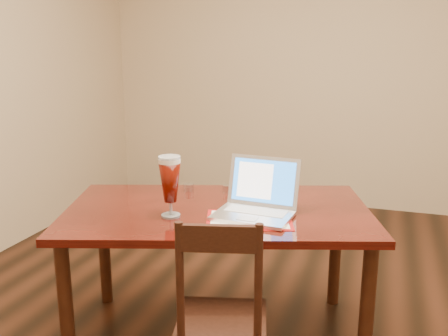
% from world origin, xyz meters
% --- Properties ---
extents(dining_table, '(1.70, 1.27, 1.01)m').
position_xyz_m(dining_table, '(-0.35, 0.03, 0.64)').
color(dining_table, '#4E100A').
rests_on(dining_table, ground).
extents(dining_chair, '(0.45, 0.43, 0.87)m').
position_xyz_m(dining_chair, '(-0.16, -0.47, 0.41)').
color(dining_chair, black).
rests_on(dining_chair, ground).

